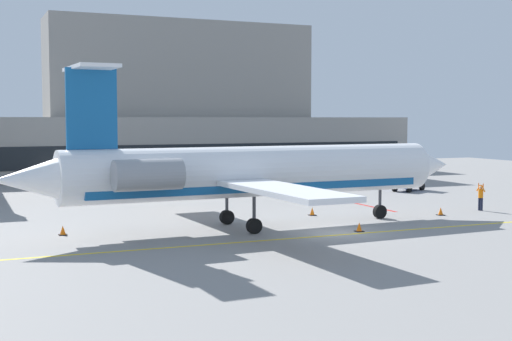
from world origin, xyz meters
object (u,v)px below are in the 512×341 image
Objects in this scene: regional_jet at (249,172)px; fuel_tank at (87,175)px; pushback_tractor at (410,180)px; marshaller at (481,197)px; baggage_tug at (274,179)px.

fuel_tank is at bearing 99.98° from regional_jet.
pushback_tractor is 14.20m from marshaller.
regional_jet is 28.67m from fuel_tank.
fuel_tank reaches higher than pushback_tractor.
fuel_tank is at bearing 153.52° from pushback_tractor.
fuel_tank is (-16.01, 7.54, 0.32)m from baggage_tug.
regional_jet is 18.63m from marshaller.
fuel_tank is (-27.10, 13.50, 0.33)m from pushback_tractor.
regional_jet reaches higher than marshaller.
baggage_tug reaches higher than pushback_tractor.
marshaller is at bearing -49.30° from fuel_tank.
regional_jet is at bearing -118.18° from baggage_tug.
regional_jet is 7.59× the size of pushback_tractor.
marshaller is (23.40, -27.21, -0.28)m from fuel_tank.
regional_jet reaches higher than pushback_tractor.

